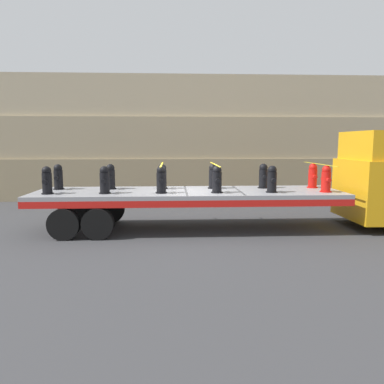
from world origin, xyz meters
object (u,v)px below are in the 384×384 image
Objects in this scene: fire_hydrant_black_far_1 at (111,177)px; fire_hydrant_red_far_5 at (313,176)px; fire_hydrant_black_far_0 at (58,177)px; fire_hydrant_black_near_3 at (217,180)px; fire_hydrant_black_far_4 at (263,176)px; fire_hydrant_black_far_3 at (213,177)px; fire_hydrant_black_near_2 at (161,180)px; flatbed_trailer at (166,198)px; fire_hydrant_black_near_4 at (272,179)px; fire_hydrant_black_near_0 at (47,181)px; fire_hydrant_black_near_1 at (105,180)px; fire_hydrant_black_far_2 at (162,177)px; fire_hydrant_red_near_5 at (326,179)px.

fire_hydrant_black_far_1 is 6.79m from fire_hydrant_red_far_5.
fire_hydrant_black_far_0 is 1.00× the size of fire_hydrant_black_near_3.
fire_hydrant_black_far_4 is at bearing 33.25° from fire_hydrant_black_near_3.
fire_hydrant_black_far_4 is (1.70, 1.11, 0.00)m from fire_hydrant_black_near_3.
fire_hydrant_black_far_3 is at bearing 180.00° from fire_hydrant_black_far_4.
fire_hydrant_black_near_2 is 5.21m from fire_hydrant_red_far_5.
flatbed_trailer is at bearing 160.46° from fire_hydrant_black_near_3.
fire_hydrant_black_far_3 and fire_hydrant_black_near_4 have the same top height.
fire_hydrant_black_near_0 is 1.70m from fire_hydrant_black_near_1.
fire_hydrant_black_far_1 and fire_hydrant_red_far_5 have the same top height.
flatbed_trailer is at bearing -76.85° from fire_hydrant_black_far_2.
flatbed_trailer is 3.63m from fire_hydrant_black_far_0.
fire_hydrant_red_far_5 is at bearing 0.00° from fire_hydrant_black_far_3.
fire_hydrant_black_far_4 is (6.79, 1.11, 0.00)m from fire_hydrant_black_near_0.
fire_hydrant_black_far_0 is at bearing 146.75° from fire_hydrant_black_near_1.
fire_hydrant_black_far_1 and fire_hydrant_black_far_4 have the same top height.
fire_hydrant_black_near_2 is 1.00× the size of fire_hydrant_red_far_5.
fire_hydrant_black_near_2 reaches higher than flatbed_trailer.
fire_hydrant_black_near_0 is 1.00× the size of fire_hydrant_black_far_2.
fire_hydrant_black_near_3 is (3.39, -1.11, 0.00)m from fire_hydrant_black_far_1.
fire_hydrant_red_far_5 is (3.39, 0.00, 0.00)m from fire_hydrant_black_far_3.
fire_hydrant_red_far_5 is at bearing 90.00° from fire_hydrant_red_near_5.
flatbed_trailer is 11.68× the size of fire_hydrant_black_near_1.
fire_hydrant_black_far_4 is at bearing 0.00° from fire_hydrant_black_far_2.
fire_hydrant_black_far_2 and fire_hydrant_red_near_5 have the same top height.
fire_hydrant_red_far_5 is (3.39, 1.11, 0.00)m from fire_hydrant_black_near_3.
fire_hydrant_black_far_0 is at bearing 180.00° from fire_hydrant_red_far_5.
fire_hydrant_black_far_2 is 1.00× the size of fire_hydrant_black_far_3.
fire_hydrant_black_far_0 is at bearing 171.03° from flatbed_trailer.
flatbed_trailer is 11.68× the size of fire_hydrant_black_near_3.
fire_hydrant_red_near_5 is (8.49, -1.11, 0.00)m from fire_hydrant_black_far_0.
fire_hydrant_black_near_0 is (-3.52, -0.56, 0.64)m from flatbed_trailer.
fire_hydrant_black_near_2 and fire_hydrant_black_near_4 have the same top height.
fire_hydrant_black_near_4 is at bearing 180.00° from fire_hydrant_red_near_5.
fire_hydrant_red_near_5 is (4.96, -0.56, 0.64)m from flatbed_trailer.
fire_hydrant_black_far_0 reaches higher than flatbed_trailer.
fire_hydrant_black_far_2 is 5.09m from fire_hydrant_red_far_5.
fire_hydrant_black_far_1 is 1.00× the size of fire_hydrant_red_far_5.
fire_hydrant_black_near_1 is 1.00× the size of fire_hydrant_black_near_2.
fire_hydrant_black_far_0 is at bearing 180.00° from fire_hydrant_black_far_1.
fire_hydrant_red_near_5 is (3.39, -1.11, 0.00)m from fire_hydrant_black_far_3.
fire_hydrant_black_near_4 is (1.70, 0.00, 0.00)m from fire_hydrant_black_near_3.
fire_hydrant_black_near_1 reaches higher than flatbed_trailer.
fire_hydrant_black_far_1 is at bearing 180.00° from fire_hydrant_black_far_4.
fire_hydrant_black_near_0 is at bearing 180.00° from fire_hydrant_black_near_3.
fire_hydrant_black_near_0 is 2.03m from fire_hydrant_black_far_1.
fire_hydrant_black_far_1 reaches higher than flatbed_trailer.
fire_hydrant_black_near_0 is at bearing 180.00° from fire_hydrant_red_near_5.
fire_hydrant_black_near_2 is 5.09m from fire_hydrant_red_near_5.
fire_hydrant_black_near_0 is 1.00× the size of fire_hydrant_black_near_4.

